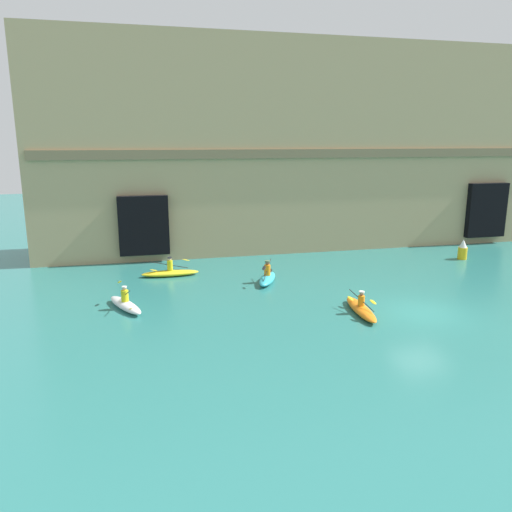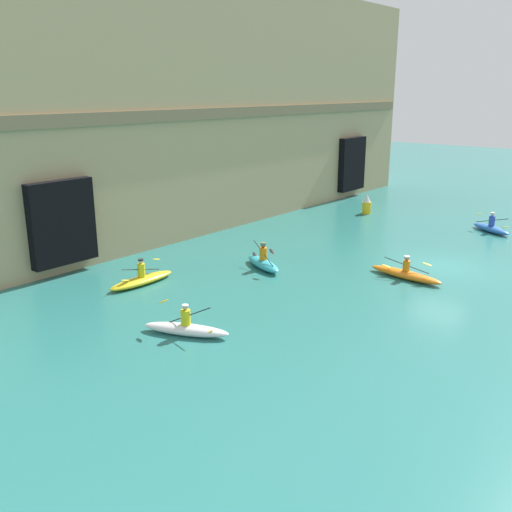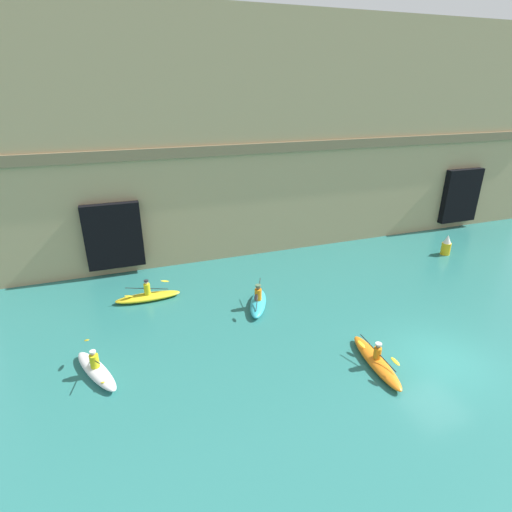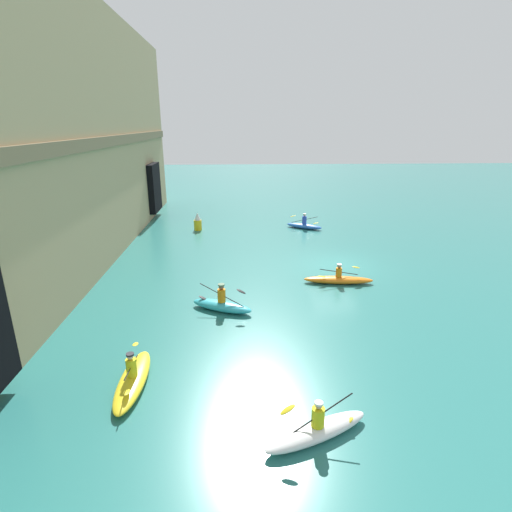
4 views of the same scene
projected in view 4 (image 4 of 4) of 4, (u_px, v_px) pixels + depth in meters
The scene contains 8 objects.
ground_plane at pixel (336, 265), 23.22m from camera, with size 120.00×120.00×0.00m, color #28706B.
cliff_bluff at pixel (44, 137), 20.65m from camera, with size 39.06×5.79×14.34m.
kayak_orange at pixel (338, 279), 20.48m from camera, with size 1.06×3.58×1.05m.
kayak_cyan at pixel (222, 305), 17.48m from camera, with size 1.87×2.87×1.25m.
kayak_blue at pixel (304, 225), 31.15m from camera, with size 2.10×2.84×1.18m.
kayak_white at pixel (317, 430), 10.40m from camera, with size 1.87×3.10×1.22m.
kayak_yellow at pixel (133, 379), 12.50m from camera, with size 3.30×0.86×1.13m.
marker_buoy at pixel (198, 222), 30.56m from camera, with size 0.59×0.59×1.34m.
Camera 4 is at (-21.61, 5.74, 7.84)m, focal length 28.00 mm.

